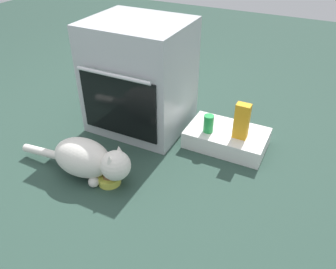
% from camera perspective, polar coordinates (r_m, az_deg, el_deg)
% --- Properties ---
extents(ground, '(8.00, 8.00, 0.00)m').
position_cam_1_polar(ground, '(2.27, -11.18, -3.44)').
color(ground, '#284238').
extents(oven, '(0.65, 0.60, 0.76)m').
position_cam_1_polar(oven, '(2.37, -4.79, 9.66)').
color(oven, '#B7BABF').
rests_on(oven, ground).
extents(pantry_cabinet, '(0.53, 0.33, 0.12)m').
position_cam_1_polar(pantry_cabinet, '(2.32, 9.85, -0.58)').
color(pantry_cabinet, white).
rests_on(pantry_cabinet, ground).
extents(food_bowl, '(0.14, 0.14, 0.08)m').
position_cam_1_polar(food_bowl, '(2.03, -9.85, -7.37)').
color(food_bowl, '#D1D14C').
rests_on(food_bowl, ground).
extents(cat, '(0.78, 0.24, 0.25)m').
position_cam_1_polar(cat, '(2.03, -13.25, -4.05)').
color(cat, silver).
rests_on(cat, ground).
extents(soda_can, '(0.07, 0.07, 0.12)m').
position_cam_1_polar(soda_can, '(2.23, 6.85, 1.83)').
color(soda_can, green).
rests_on(soda_can, pantry_cabinet).
extents(juice_carton, '(0.09, 0.06, 0.24)m').
position_cam_1_polar(juice_carton, '(2.17, 12.32, 2.20)').
color(juice_carton, orange).
rests_on(juice_carton, pantry_cabinet).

